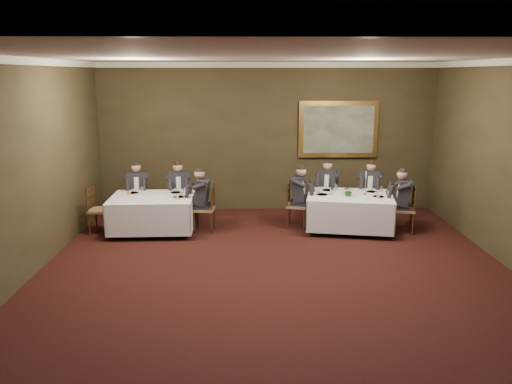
{
  "coord_description": "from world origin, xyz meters",
  "views": [
    {
      "loc": [
        -0.44,
        -6.88,
        3.25
      ],
      "look_at": [
        -0.31,
        1.93,
        1.15
      ],
      "focal_mm": 35.0,
      "sensor_mm": 36.0,
      "label": 1
    }
  ],
  "objects_px": {
    "diner_main_backleft": "(327,196)",
    "chair_main_endright": "(404,219)",
    "chair_sec_backleft": "(139,208)",
    "candlestick": "(365,186)",
    "table_main": "(349,209)",
    "diner_sec_backleft": "(138,198)",
    "diner_main_endright": "(404,209)",
    "diner_sec_backright": "(179,198)",
    "chair_sec_endleft": "(100,219)",
    "chair_sec_backright": "(179,208)",
    "chair_main_backleft": "(327,205)",
    "chair_main_endleft": "(296,215)",
    "chair_sec_endright": "(205,218)",
    "diner_sec_endright": "(204,208)",
    "centerpiece": "(349,190)",
    "painting": "(338,129)",
    "diner_main_backright": "(370,197)",
    "chair_main_backright": "(369,207)",
    "diner_main_endleft": "(297,204)",
    "table_second": "(153,211)"
  },
  "relations": [
    {
      "from": "diner_main_backleft",
      "to": "chair_main_endright",
      "type": "xyz_separation_m",
      "value": [
        1.43,
        -1.16,
        -0.23
      ]
    },
    {
      "from": "chair_sec_endright",
      "to": "painting",
      "type": "distance_m",
      "value": 3.89
    },
    {
      "from": "chair_sec_backleft",
      "to": "painting",
      "type": "height_order",
      "value": "painting"
    },
    {
      "from": "chair_main_endright",
      "to": "chair_sec_endleft",
      "type": "height_order",
      "value": "same"
    },
    {
      "from": "chair_sec_endleft",
      "to": "centerpiece",
      "type": "relative_size",
      "value": 4.02
    },
    {
      "from": "diner_main_backright",
      "to": "painting",
      "type": "xyz_separation_m",
      "value": [
        -0.62,
        0.87,
        1.44
      ]
    },
    {
      "from": "chair_main_endleft",
      "to": "diner_sec_endright",
      "type": "bearing_deg",
      "value": -70.57
    },
    {
      "from": "chair_main_backright",
      "to": "diner_main_endright",
      "type": "height_order",
      "value": "diner_main_endright"
    },
    {
      "from": "table_main",
      "to": "chair_sec_endright",
      "type": "bearing_deg",
      "value": -178.87
    },
    {
      "from": "chair_sec_backleft",
      "to": "candlestick",
      "type": "relative_size",
      "value": 1.94
    },
    {
      "from": "table_second",
      "to": "chair_sec_backleft",
      "type": "height_order",
      "value": "chair_sec_backleft"
    },
    {
      "from": "chair_main_endright",
      "to": "diner_sec_endright",
      "type": "distance_m",
      "value": 4.19
    },
    {
      "from": "diner_main_backleft",
      "to": "chair_sec_endleft",
      "type": "xyz_separation_m",
      "value": [
        -4.91,
        -1.09,
        -0.23
      ]
    },
    {
      "from": "table_main",
      "to": "centerpiece",
      "type": "xyz_separation_m",
      "value": [
        -0.05,
        -0.1,
        0.44
      ]
    },
    {
      "from": "table_main",
      "to": "diner_sec_backleft",
      "type": "relative_size",
      "value": 1.47
    },
    {
      "from": "diner_main_backright",
      "to": "candlestick",
      "type": "xyz_separation_m",
      "value": [
        -0.3,
        -0.79,
        0.44
      ]
    },
    {
      "from": "table_main",
      "to": "chair_main_backleft",
      "type": "height_order",
      "value": "chair_main_backleft"
    },
    {
      "from": "chair_main_endleft",
      "to": "centerpiece",
      "type": "bearing_deg",
      "value": 86.73
    },
    {
      "from": "table_main",
      "to": "chair_main_endleft",
      "type": "xyz_separation_m",
      "value": [
        -1.11,
        0.19,
        -0.17
      ]
    },
    {
      "from": "chair_main_backright",
      "to": "chair_sec_backright",
      "type": "distance_m",
      "value": 4.33
    },
    {
      "from": "chair_main_backleft",
      "to": "centerpiece",
      "type": "relative_size",
      "value": 4.02
    },
    {
      "from": "diner_main_endright",
      "to": "chair_main_endleft",
      "type": "bearing_deg",
      "value": 91.61
    },
    {
      "from": "diner_sec_backleft",
      "to": "diner_sec_backright",
      "type": "bearing_deg",
      "value": 174.8
    },
    {
      "from": "diner_sec_endright",
      "to": "centerpiece",
      "type": "relative_size",
      "value": 5.41
    },
    {
      "from": "chair_sec_endright",
      "to": "chair_sec_endleft",
      "type": "xyz_separation_m",
      "value": [
        -2.17,
        -0.06,
        0.0
      ]
    },
    {
      "from": "diner_sec_backright",
      "to": "diner_sec_backleft",
      "type": "bearing_deg",
      "value": -5.76
    },
    {
      "from": "diner_main_endright",
      "to": "diner_sec_backright",
      "type": "height_order",
      "value": "same"
    },
    {
      "from": "table_main",
      "to": "chair_sec_endleft",
      "type": "height_order",
      "value": "chair_sec_endleft"
    },
    {
      "from": "chair_main_backright",
      "to": "chair_sec_backright",
      "type": "bearing_deg",
      "value": 17.73
    },
    {
      "from": "chair_main_backleft",
      "to": "diner_main_backleft",
      "type": "xyz_separation_m",
      "value": [
        -0.0,
        -0.01,
        0.23
      ]
    },
    {
      "from": "chair_main_endleft",
      "to": "diner_sec_backleft",
      "type": "xyz_separation_m",
      "value": [
        -3.52,
        0.58,
        0.23
      ]
    },
    {
      "from": "table_main",
      "to": "candlestick",
      "type": "height_order",
      "value": "candlestick"
    },
    {
      "from": "chair_sec_endright",
      "to": "diner_main_endleft",
      "type": "bearing_deg",
      "value": -77.89
    },
    {
      "from": "chair_sec_backright",
      "to": "painting",
      "type": "relative_size",
      "value": 0.53
    },
    {
      "from": "chair_sec_backright",
      "to": "centerpiece",
      "type": "xyz_separation_m",
      "value": [
        3.65,
        -0.91,
        0.61
      ]
    },
    {
      "from": "chair_sec_endright",
      "to": "diner_sec_endright",
      "type": "xyz_separation_m",
      "value": [
        -0.01,
        0.0,
        0.23
      ]
    },
    {
      "from": "table_main",
      "to": "diner_sec_backright",
      "type": "height_order",
      "value": "diner_sec_backright"
    },
    {
      "from": "centerpiece",
      "to": "chair_sec_backleft",
      "type": "bearing_deg",
      "value": 169.1
    },
    {
      "from": "table_main",
      "to": "chair_sec_backleft",
      "type": "height_order",
      "value": "chair_sec_backleft"
    },
    {
      "from": "chair_sec_endright",
      "to": "chair_sec_endleft",
      "type": "distance_m",
      "value": 2.17
    },
    {
      "from": "chair_sec_backright",
      "to": "diner_sec_backright",
      "type": "xyz_separation_m",
      "value": [
        0.0,
        -0.01,
        0.23
      ]
    },
    {
      "from": "candlestick",
      "to": "chair_sec_backright",
      "type": "bearing_deg",
      "value": 169.01
    },
    {
      "from": "diner_main_backleft",
      "to": "chair_main_endleft",
      "type": "xyz_separation_m",
      "value": [
        -0.79,
        -0.78,
        -0.23
      ]
    },
    {
      "from": "table_main",
      "to": "chair_sec_endleft",
      "type": "xyz_separation_m",
      "value": [
        -5.23,
        -0.12,
        -0.17
      ]
    },
    {
      "from": "chair_sec_endright",
      "to": "centerpiece",
      "type": "height_order",
      "value": "centerpiece"
    },
    {
      "from": "diner_main_endleft",
      "to": "diner_main_endright",
      "type": "relative_size",
      "value": 1.0
    },
    {
      "from": "chair_sec_backright",
      "to": "chair_sec_endleft",
      "type": "relative_size",
      "value": 1.0
    },
    {
      "from": "diner_sec_backleft",
      "to": "centerpiece",
      "type": "xyz_separation_m",
      "value": [
        4.57,
        -0.87,
        0.38
      ]
    },
    {
      "from": "diner_main_backleft",
      "to": "chair_main_endleft",
      "type": "relative_size",
      "value": 1.35
    },
    {
      "from": "table_main",
      "to": "chair_sec_backleft",
      "type": "relative_size",
      "value": 1.98
    }
  ]
}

